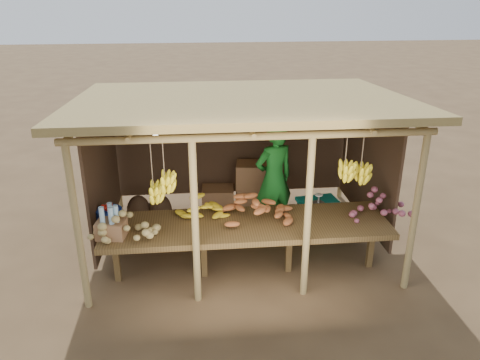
{
  "coord_description": "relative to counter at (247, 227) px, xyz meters",
  "views": [
    {
      "loc": [
        -0.66,
        -6.6,
        3.77
      ],
      "look_at": [
        0.0,
        0.0,
        1.05
      ],
      "focal_mm": 35.0,
      "sensor_mm": 36.0,
      "label": 1
    }
  ],
  "objects": [
    {
      "name": "sweet_potato_heap",
      "position": [
        0.13,
        0.05,
        0.24
      ],
      "size": [
        1.14,
        0.88,
        0.36
      ],
      "primitive_type": null,
      "rotation": [
        0.0,
        0.0,
        0.31
      ],
      "color": "#AB5A2C",
      "rests_on": "counter"
    },
    {
      "name": "stall_structure",
      "position": [
        0.01,
        0.85,
        1.17
      ],
      "size": [
        4.7,
        3.5,
        2.43
      ],
      "color": "#9B8350",
      "rests_on": "ground"
    },
    {
      "name": "burlap_sacks",
      "position": [
        -1.5,
        1.82,
        -0.5
      ],
      "size": [
        0.78,
        0.41,
        0.55
      ],
      "color": "#463020",
      "rests_on": "ground"
    },
    {
      "name": "tarp_crate",
      "position": [
        1.3,
        1.02,
        -0.42
      ],
      "size": [
        0.71,
        0.64,
        0.77
      ],
      "color": "brown",
      "rests_on": "ground"
    },
    {
      "name": "onion_heap",
      "position": [
        1.9,
        0.03,
        0.24
      ],
      "size": [
        0.98,
        0.74,
        0.36
      ],
      "primitive_type": null,
      "rotation": [
        0.0,
        0.0,
        -0.28
      ],
      "color": "#A65066",
      "rests_on": "counter"
    },
    {
      "name": "potato_heap",
      "position": [
        -1.63,
        -0.18,
        0.24
      ],
      "size": [
        1.11,
        0.85,
        0.37
      ],
      "primitive_type": null,
      "rotation": [
        0.0,
        0.0,
        0.29
      ],
      "color": "tan",
      "rests_on": "counter"
    },
    {
      "name": "bottle_box",
      "position": [
        -1.78,
        -0.2,
        0.23
      ],
      "size": [
        0.4,
        0.33,
        0.45
      ],
      "color": "#8C603E",
      "rests_on": "counter"
    },
    {
      "name": "carton_stack",
      "position": [
        0.12,
        2.01,
        -0.34
      ],
      "size": [
        1.21,
        0.5,
        0.9
      ],
      "color": "#8C603E",
      "rests_on": "ground"
    },
    {
      "name": "vendor",
      "position": [
        0.58,
        1.26,
        0.19
      ],
      "size": [
        0.79,
        0.66,
        1.85
      ],
      "primitive_type": "imported",
      "rotation": [
        0.0,
        0.0,
        3.51
      ],
      "color": "#197424",
      "rests_on": "ground"
    },
    {
      "name": "banana_pile",
      "position": [
        -0.61,
        0.27,
        0.24
      ],
      "size": [
        0.74,
        0.57,
        0.35
      ],
      "primitive_type": null,
      "rotation": [
        0.0,
        0.0,
        -0.3
      ],
      "color": "yellow",
      "rests_on": "counter"
    },
    {
      "name": "ground",
      "position": [
        -0.0,
        0.95,
        -0.74
      ],
      "size": [
        60.0,
        60.0,
        0.0
      ],
      "primitive_type": "plane",
      "color": "brown",
      "rests_on": "ground"
    },
    {
      "name": "counter",
      "position": [
        0.0,
        0.0,
        0.0
      ],
      "size": [
        3.9,
        1.05,
        0.8
      ],
      "color": "brown",
      "rests_on": "ground"
    },
    {
      "name": "tomato_basin",
      "position": [
        -1.9,
        0.36,
        0.14
      ],
      "size": [
        0.36,
        0.36,
        0.19
      ],
      "rotation": [
        0.0,
        0.0,
        -0.4
      ],
      "color": "navy",
      "rests_on": "counter"
    }
  ]
}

